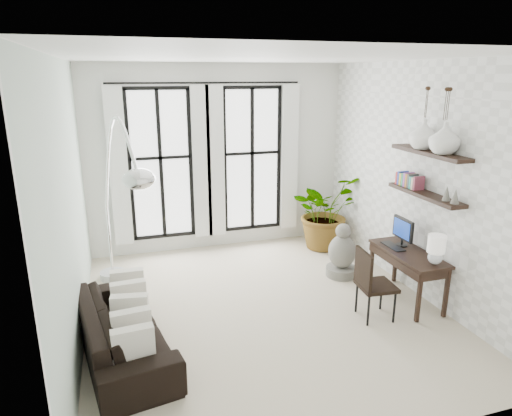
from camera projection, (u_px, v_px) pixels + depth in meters
name	position (u px, v px, depth m)	size (l,w,h in m)	color
floor	(263.00, 308.00, 6.10)	(5.00, 5.00, 0.00)	beige
ceiling	(264.00, 57.00, 5.20)	(5.00, 5.00, 0.00)	white
wall_left	(69.00, 208.00, 5.00)	(5.00, 5.00, 0.00)	#B3C8B8
wall_right	(418.00, 181.00, 6.29)	(5.00, 5.00, 0.00)	white
wall_back	(218.00, 159.00, 7.94)	(4.50, 4.50, 0.00)	white
windows	(208.00, 162.00, 7.83)	(3.26, 0.13, 2.65)	white
wall_shelves	(425.00, 177.00, 5.92)	(0.25, 1.30, 0.60)	black
sofa	(122.00, 329.00, 5.03)	(2.07, 0.81, 0.60)	black
throw_pillows	(130.00, 312.00, 5.00)	(0.40, 1.52, 0.40)	silver
plant	(325.00, 211.00, 8.11)	(1.20, 1.04, 1.34)	#2D7228
desk	(411.00, 256.00, 6.09)	(0.51, 1.21, 1.11)	black
desk_chair	(371.00, 280.00, 5.72)	(0.47, 0.47, 0.92)	black
arc_lamp	(117.00, 161.00, 5.56)	(0.76, 2.41, 2.56)	silver
buddha	(342.00, 254.00, 7.00)	(0.47, 0.47, 0.85)	gray
vase_a	(445.00, 138.00, 5.51)	(0.37, 0.37, 0.38)	white
vase_b	(424.00, 134.00, 5.88)	(0.37, 0.37, 0.38)	white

